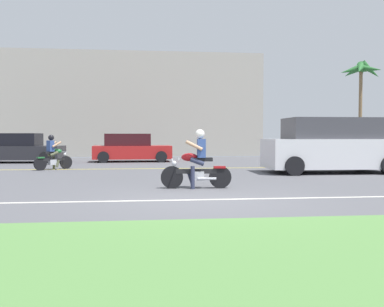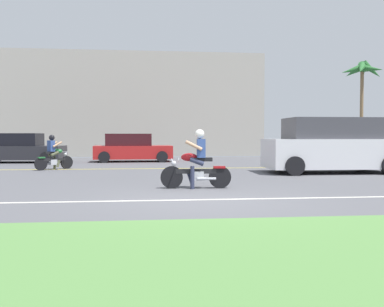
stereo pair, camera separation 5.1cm
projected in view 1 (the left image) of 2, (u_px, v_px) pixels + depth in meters
The scene contains 11 objects.
ground at pixel (189, 185), 11.70m from camera, with size 56.00×30.00×0.04m, color #545459.
grass_median at pixel (260, 255), 4.65m from camera, with size 56.00×3.80×0.06m, color #548442.
lane_line_near at pixel (204, 200), 8.85m from camera, with size 50.40×0.12×0.01m, color silver.
lane_line_far at pixel (174, 168), 17.35m from camera, with size 50.40×0.12×0.01m, color yellow.
motorcyclist at pixel (197, 163), 10.75m from camera, with size 1.76×0.58×1.47m.
suv_nearby at pixel (332, 146), 15.34m from camera, with size 4.81×2.23×1.94m.
parked_car_0 at pixel (18, 149), 21.18m from camera, with size 4.22×2.14×1.43m.
parked_car_1 at pixel (131, 148), 21.94m from camera, with size 3.95×1.96×1.42m.
palm_tree_0 at pixel (361, 74), 25.84m from camera, with size 2.62×2.55×5.81m.
motorcyclist_distant at pixel (53, 155), 16.75m from camera, with size 1.26×1.13×1.35m.
building_far at pixel (133, 106), 29.22m from camera, with size 16.90×4.00×6.67m, color #A8A399.
Camera 1 is at (-1.24, -8.59, 1.31)m, focal length 40.52 mm.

